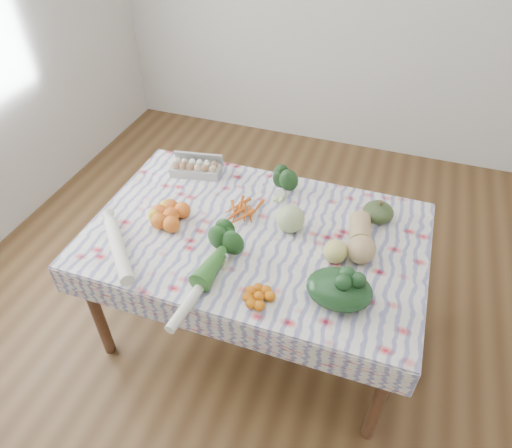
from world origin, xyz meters
name	(u,v)px	position (x,y,z in m)	size (l,w,h in m)	color
ground	(256,325)	(0.00, 0.00, 0.00)	(4.50, 4.50, 0.00)	#51351B
dining_table	(256,245)	(0.00, 0.00, 0.68)	(1.60, 1.00, 0.75)	brown
tablecloth	(256,234)	(0.00, 0.00, 0.76)	(1.66, 1.06, 0.01)	silver
egg_carton	(195,169)	(-0.49, 0.36, 0.80)	(0.28, 0.11, 0.08)	#ABABA6
carrot_bunch	(244,212)	(-0.10, 0.11, 0.78)	(0.20, 0.18, 0.04)	#CD5612
kale_bunch	(282,183)	(0.03, 0.35, 0.83)	(0.16, 0.14, 0.14)	#193818
kabocha_squash	(378,212)	(0.55, 0.30, 0.81)	(0.16, 0.16, 0.10)	#374824
cabbage	(290,219)	(0.15, 0.08, 0.83)	(0.14, 0.14, 0.14)	#ABBC7D
butternut_squash	(361,237)	(0.50, 0.07, 0.83)	(0.14, 0.30, 0.14)	tan
orange_cluster	(171,215)	(-0.43, -0.06, 0.81)	(0.27, 0.27, 0.09)	orange
broccoli	(225,248)	(-0.08, -0.20, 0.82)	(0.15, 0.15, 0.11)	#235120
mandarin_cluster	(259,296)	(0.15, -0.40, 0.79)	(0.16, 0.16, 0.05)	#D2680C
grapefruit	(335,251)	(0.41, -0.06, 0.82)	(0.11, 0.11, 0.11)	#D5CB68
spinach_bag	(339,289)	(0.47, -0.28, 0.82)	(0.28, 0.23, 0.12)	black
daikon	(118,249)	(-0.56, -0.35, 0.79)	(0.06, 0.06, 0.45)	white
leek	(198,290)	(-0.11, -0.45, 0.79)	(0.05, 0.05, 0.45)	white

